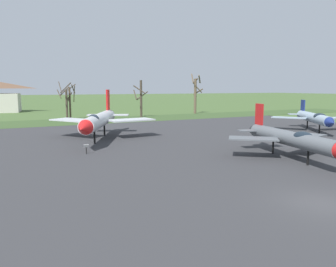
{
  "coord_description": "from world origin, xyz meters",
  "views": [
    {
      "loc": [
        -14.62,
        -11.02,
        5.99
      ],
      "look_at": [
        -0.07,
        17.23,
        1.6
      ],
      "focal_mm": 35.37,
      "sensor_mm": 36.0,
      "label": 1
    }
  ],
  "objects_px": {
    "jet_fighter_front_right": "(293,139)",
    "jet_fighter_rear_left": "(314,118)",
    "jet_fighter_rear_center": "(99,120)",
    "info_placard_rear_center": "(86,148)"
  },
  "relations": [
    {
      "from": "jet_fighter_front_right",
      "to": "jet_fighter_rear_left",
      "type": "relative_size",
      "value": 1.09
    },
    {
      "from": "jet_fighter_rear_center",
      "to": "jet_fighter_rear_left",
      "type": "height_order",
      "value": "jet_fighter_rear_center"
    },
    {
      "from": "jet_fighter_front_right",
      "to": "info_placard_rear_center",
      "type": "bearing_deg",
      "value": 144.83
    },
    {
      "from": "info_placard_rear_center",
      "to": "jet_fighter_rear_left",
      "type": "relative_size",
      "value": 0.08
    },
    {
      "from": "jet_fighter_rear_center",
      "to": "info_placard_rear_center",
      "type": "bearing_deg",
      "value": -113.68
    },
    {
      "from": "jet_fighter_rear_center",
      "to": "jet_fighter_rear_left",
      "type": "bearing_deg",
      "value": -12.21
    },
    {
      "from": "info_placard_rear_center",
      "to": "jet_fighter_rear_left",
      "type": "xyz_separation_m",
      "value": [
        31.76,
        1.52,
        1.37
      ]
    },
    {
      "from": "jet_fighter_front_right",
      "to": "info_placard_rear_center",
      "type": "relative_size",
      "value": 14.35
    },
    {
      "from": "jet_fighter_front_right",
      "to": "jet_fighter_rear_left",
      "type": "height_order",
      "value": "jet_fighter_front_right"
    },
    {
      "from": "jet_fighter_rear_center",
      "to": "jet_fighter_rear_left",
      "type": "distance_m",
      "value": 29.06
    }
  ]
}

